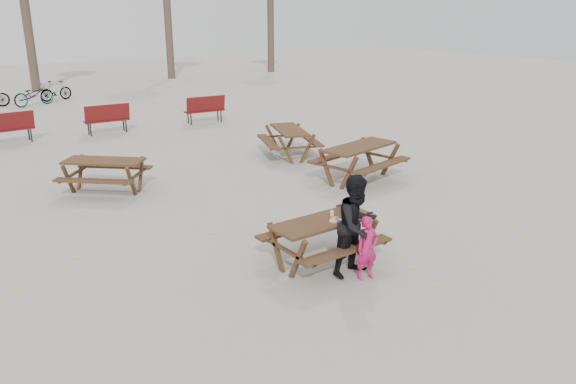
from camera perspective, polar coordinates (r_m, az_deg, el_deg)
ground at (r=9.66m, az=3.51°, el=-7.16°), size 80.00×80.00×0.00m
main_picnic_table at (r=9.42m, az=3.58°, el=-3.94°), size 1.80×1.45×0.78m
food_tray at (r=9.30m, az=4.85°, el=-2.90°), size 0.18×0.11×0.03m
bread_roll at (r=9.29m, az=4.86°, el=-2.65°), size 0.14×0.06×0.05m
soda_bottle at (r=9.34m, az=4.48°, el=-2.43°), size 0.07×0.07×0.17m
child at (r=8.98m, az=8.06°, el=-5.66°), size 0.42×0.32×1.05m
adult at (r=9.01m, az=7.02°, el=-3.39°), size 0.86×0.70×1.67m
picnic_table_east at (r=14.11m, az=7.23°, el=2.95°), size 2.34×2.01×0.89m
picnic_table_north at (r=13.78m, az=-18.08°, el=1.56°), size 2.32×2.29×0.78m
picnic_table_far at (r=16.30m, az=0.15°, el=5.04°), size 2.09×2.30×0.81m
park_bench_row at (r=19.84m, az=-22.73°, el=6.34°), size 12.69×1.20×1.03m
fallen_leaves at (r=11.78m, az=-2.32°, el=-2.30°), size 11.00×11.00×0.01m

